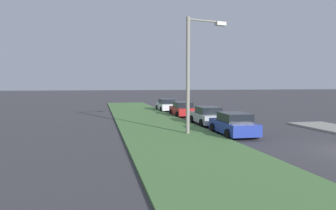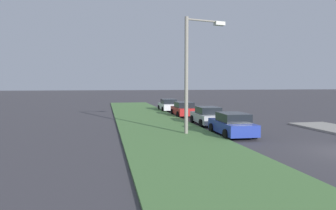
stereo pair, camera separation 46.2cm
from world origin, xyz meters
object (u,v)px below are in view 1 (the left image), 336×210
at_px(parked_car_silver, 208,116).
at_px(parked_car_white, 166,105).
at_px(parked_car_red, 183,109).
at_px(parked_car_blue, 234,124).
at_px(streetlight, 193,67).

bearing_deg(parked_car_silver, parked_car_white, 4.46).
bearing_deg(parked_car_silver, parked_car_red, 4.05).
distance_m(parked_car_blue, parked_car_red, 11.91).
height_order(parked_car_blue, parked_car_silver, same).
xyz_separation_m(parked_car_silver, streetlight, (-4.37, 2.63, 3.67)).
bearing_deg(parked_car_blue, streetlight, 72.49).
relative_size(parked_car_red, streetlight, 0.58).
relative_size(parked_car_silver, parked_car_red, 1.01).
height_order(parked_car_silver, streetlight, streetlight).
xyz_separation_m(parked_car_white, streetlight, (-17.28, 2.09, 3.67)).
relative_size(parked_car_white, streetlight, 0.58).
height_order(parked_car_silver, parked_car_white, same).
relative_size(parked_car_silver, streetlight, 0.58).
distance_m(parked_car_silver, parked_car_white, 12.92).
bearing_deg(parked_car_silver, parked_car_blue, -179.90).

